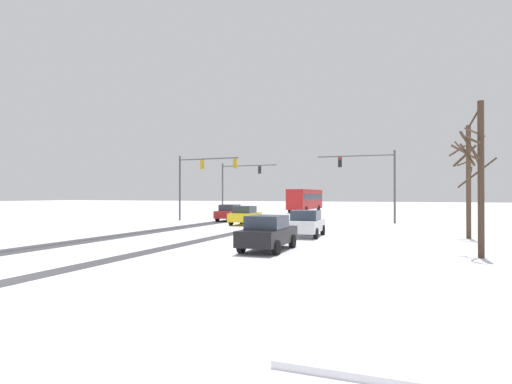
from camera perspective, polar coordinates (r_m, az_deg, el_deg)
ground_plane at (r=14.77m, az=-32.01°, el=-10.33°), size 300.00×300.00×0.00m
wheel_track_left_lane at (r=29.51m, az=-13.53°, el=-5.38°), size 1.19×34.06×0.01m
wheel_track_right_lane at (r=30.06m, az=-15.04°, el=-5.28°), size 0.93×34.06×0.01m
wheel_track_center at (r=26.80m, az=-3.69°, el=-5.89°), size 1.01×34.06×0.01m
sidewalk_kerb_right at (r=22.86m, az=21.00°, el=-6.67°), size 4.00×34.06×0.12m
traffic_signal_near_right at (r=37.89m, az=15.87°, el=2.49°), size 6.87×0.46×6.50m
traffic_signal_near_left at (r=40.73m, az=-7.88°, el=2.55°), size 6.61×0.53×6.50m
traffic_signal_far_left at (r=49.80m, az=-2.61°, el=1.81°), size 7.22×0.50×6.50m
car_red_lead at (r=40.42m, az=-3.63°, el=-2.89°), size 1.87×4.12×1.62m
car_yellow_cab_second at (r=35.23m, az=-1.54°, el=-3.26°), size 1.96×4.16×1.62m
car_white_third at (r=25.37m, az=7.03°, el=-4.36°), size 1.98×4.17×1.62m
car_black_fourth at (r=18.88m, az=1.66°, el=-5.71°), size 1.84×4.11×1.62m
bus_oncoming at (r=61.92m, az=6.90°, el=-0.95°), size 2.99×11.09×3.38m
bare_tree_sidewalk_near at (r=18.96m, az=28.67°, el=2.15°), size 1.77×1.83×6.39m
bare_tree_sidewalk_mid at (r=27.01m, az=27.48°, el=1.86°), size 1.92×2.07×6.66m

